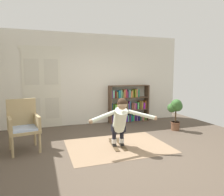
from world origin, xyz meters
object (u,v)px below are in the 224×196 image
object	(u,v)px
bookshelf	(128,105)
potted_plant	(176,109)
person_skier	(120,119)
wicker_chair	(23,124)
skis_pair	(118,145)

from	to	relation	value
bookshelf	potted_plant	distance (m)	1.69
person_skier	bookshelf	bearing A→B (deg)	62.91
bookshelf	wicker_chair	size ratio (longest dim) A/B	1.27
wicker_chair	person_skier	xyz separation A→B (m)	(1.98, -0.62, 0.09)
bookshelf	skis_pair	distance (m)	2.49
wicker_chair	skis_pair	bearing A→B (deg)	-11.24
wicker_chair	person_skier	size ratio (longest dim) A/B	0.76
wicker_chair	potted_plant	bearing A→B (deg)	3.77
wicker_chair	potted_plant	xyz separation A→B (m)	(4.04, 0.27, 0.05)
skis_pair	person_skier	bearing A→B (deg)	-96.03
person_skier	skis_pair	bearing A→B (deg)	83.97
potted_plant	skis_pair	xyz separation A→B (m)	(-2.03, -0.67, -0.61)
skis_pair	potted_plant	bearing A→B (deg)	18.14
bookshelf	skis_pair	size ratio (longest dim) A/B	1.82
wicker_chair	skis_pair	xyz separation A→B (m)	(2.01, -0.40, -0.56)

